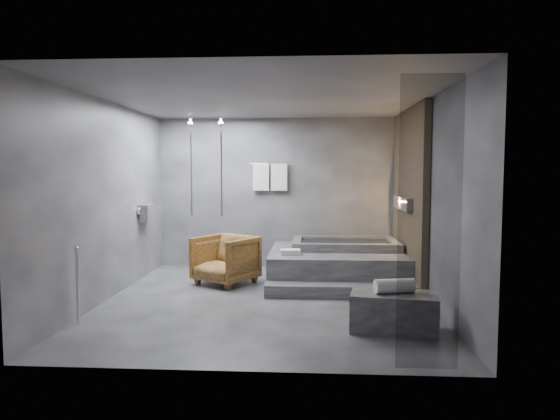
{
  "coord_description": "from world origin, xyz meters",
  "views": [
    {
      "loc": [
        0.61,
        -6.86,
        1.82
      ],
      "look_at": [
        0.17,
        0.3,
        1.25
      ],
      "focal_mm": 32.0,
      "sensor_mm": 36.0,
      "label": 1
    }
  ],
  "objects": [
    {
      "name": "room",
      "position": [
        0.4,
        0.24,
        1.73
      ],
      "size": [
        5.0,
        5.04,
        2.82
      ],
      "color": "#323235",
      "rests_on": "ground"
    },
    {
      "name": "tub_deck",
      "position": [
        1.05,
        1.45,
        0.25
      ],
      "size": [
        2.2,
        2.0,
        0.5
      ],
      "primitive_type": "cube",
      "color": "#38373A",
      "rests_on": "ground"
    },
    {
      "name": "concrete_bench",
      "position": [
        1.56,
        -1.23,
        0.22
      ],
      "size": [
        1.03,
        0.68,
        0.43
      ],
      "primitive_type": "cube",
      "rotation": [
        0.0,
        0.0,
        -0.17
      ],
      "color": "#353537",
      "rests_on": "ground"
    },
    {
      "name": "tub_step",
      "position": [
        1.05,
        0.27,
        0.09
      ],
      "size": [
        2.2,
        0.36,
        0.18
      ],
      "primitive_type": "cube",
      "color": "#38373A",
      "rests_on": "ground"
    },
    {
      "name": "driftwood_chair",
      "position": [
        -0.76,
        1.01,
        0.39
      ],
      "size": [
        1.16,
        1.17,
        0.78
      ],
      "primitive_type": "imported",
      "rotation": [
        0.0,
        0.0,
        -0.56
      ],
      "color": "#472D11",
      "rests_on": "ground"
    },
    {
      "name": "deck_towel",
      "position": [
        0.3,
        0.9,
        0.54
      ],
      "size": [
        0.33,
        0.25,
        0.08
      ],
      "primitive_type": "cube",
      "rotation": [
        0.0,
        0.0,
        0.09
      ],
      "color": "silver",
      "rests_on": "tub_deck"
    },
    {
      "name": "rolled_towel",
      "position": [
        1.56,
        -1.23,
        0.51
      ],
      "size": [
        0.48,
        0.26,
        0.16
      ],
      "primitive_type": "cylinder",
      "rotation": [
        0.0,
        1.57,
        0.21
      ],
      "color": "silver",
      "rests_on": "concrete_bench"
    }
  ]
}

